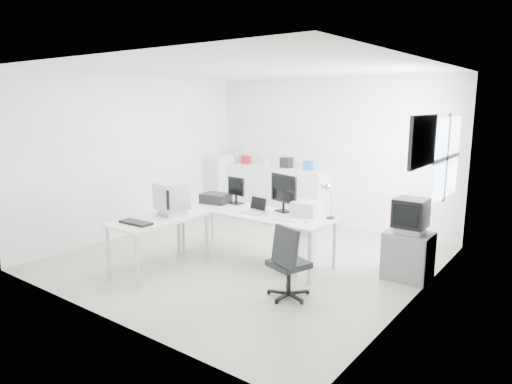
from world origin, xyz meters
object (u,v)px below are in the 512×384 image
Objects in this scene: laptop at (253,207)px; sideboard at (278,193)px; lcd_monitor_small at (236,191)px; crt_tv at (411,216)px; laser_printer at (306,209)px; office_chair at (289,260)px; lcd_monitor_large at (284,193)px; drawer_pedestal at (296,248)px; tv_cabinet at (408,256)px; main_desk at (254,236)px; inkjet_printer at (216,198)px; side_desk at (160,243)px; crt_monitor at (172,201)px; filing_cabinet at (219,184)px.

sideboard reaches higher than laptop.
crt_tv is (2.65, 0.38, -0.09)m from lcd_monitor_small.
laser_printer reaches higher than office_chair.
lcd_monitor_large is 1.80m from crt_tv.
lcd_monitor_small is at bearing 170.91° from drawer_pedestal.
laptop reaches higher than drawer_pedestal.
lcd_monitor_large reaches higher than tv_cabinet.
lcd_monitor_large is at bearing 35.54° from main_desk.
lcd_monitor_large is 1.93m from tv_cabinet.
office_chair is (1.99, -0.93, -0.36)m from inkjet_printer.
drawer_pedestal is 1.42× the size of lcd_monitor_small.
side_desk is 2.45× the size of lcd_monitor_large.
lcd_monitor_large reaches higher than side_desk.
main_desk is 5.91× the size of crt_monitor.
crt_monitor is at bearing -98.26° from inkjet_printer.
laptop reaches higher than main_desk.
filing_cabinet is (-2.75, 1.70, -0.41)m from lcd_monitor_large.
office_chair is at bearing -123.22° from crt_tv.
laser_printer reaches higher than tv_cabinet.
tv_cabinet is at bearing 27.01° from laptop.
laser_printer is 1.19m from office_chair.
crt_tv is (2.05, 0.73, 0.02)m from laptop.
drawer_pedestal is at bearing -1.87° from lcd_monitor_small.
drawer_pedestal is 0.48× the size of filing_cabinet.
inkjet_printer is 0.46× the size of office_chair.
office_chair is at bearing -36.26° from lcd_monitor_large.
crt_monitor is (-0.85, -0.85, 0.58)m from main_desk.
lcd_monitor_small is at bearing 172.01° from laser_printer.
laser_printer is 0.90× the size of crt_monitor.
sideboard is (-3.20, 1.61, -0.33)m from crt_tv.
lcd_monitor_large is (0.90, 0.00, 0.07)m from lcd_monitor_small.
side_desk is 3.42m from tv_cabinet.
main_desk is at bearing -163.38° from tv_cabinet.
lcd_monitor_small is 0.84× the size of crt_tv.
sideboard is at bearing 107.97° from crt_monitor.
laptop is at bearing 48.01° from side_desk.
laser_printer reaches higher than laptop.
side_desk reaches higher than tv_cabinet.
side_desk is at bearing -149.67° from tv_cabinet.
lcd_monitor_large is at bearing 145.24° from office_chair.
laptop is at bearing -23.04° from lcd_monitor_small.
tv_cabinet is 0.51× the size of filing_cabinet.
crt_monitor is 0.19× the size of sideboard.
inkjet_printer is at bearing -50.08° from filing_cabinet.
laser_printer is at bearing 129.53° from office_chair.
filing_cabinet reaches higher than sideboard.
drawer_pedestal is 1.91m from crt_monitor.
crt_monitor is at bearing -160.56° from office_chair.
drawer_pedestal is at bearing 36.57° from side_desk.
tv_cabinet is at bearing 0.00° from crt_tv.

